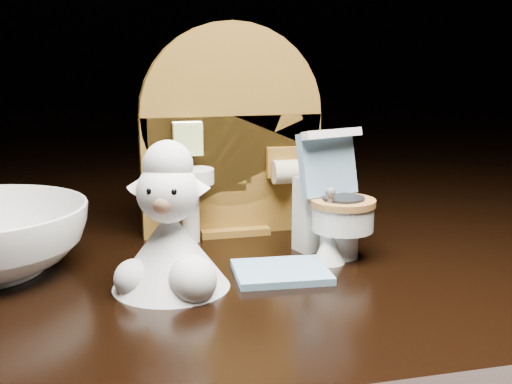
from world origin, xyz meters
TOP-DOWN VIEW (x-y plane):
  - backdrop_panel at (-0.00, 0.06)m, footprint 0.13×0.05m
  - toy_toilet at (0.05, -0.00)m, footprint 0.05×0.06m
  - bath_mat at (0.01, -0.04)m, footprint 0.06×0.05m
  - toilet_brush at (0.04, -0.02)m, footprint 0.02×0.02m
  - plush_lamb at (-0.06, -0.04)m, footprint 0.07×0.07m

SIDE VIEW (x-z plane):
  - bath_mat at x=0.01m, z-range 0.00..0.00m
  - toilet_brush at x=0.04m, z-range -0.01..0.04m
  - plush_lamb at x=-0.06m, z-range -0.01..0.07m
  - toy_toilet at x=0.05m, z-range -0.01..0.07m
  - backdrop_panel at x=0.00m, z-range -0.01..0.14m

